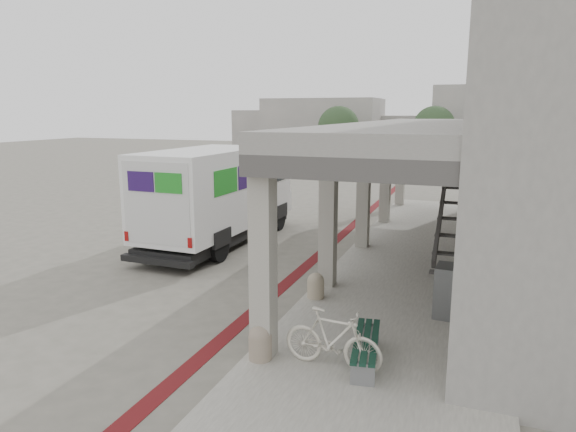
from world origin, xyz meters
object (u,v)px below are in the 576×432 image
at_px(fedex_truck, 220,193).
at_px(utility_cabinet, 447,291).
at_px(bench, 366,346).
at_px(bicycle_cream, 333,339).

relative_size(fedex_truck, utility_cabinet, 6.87).
relative_size(bench, bicycle_cream, 1.08).
xyz_separation_m(fedex_truck, utility_cabinet, (7.54, -4.23, -1.03)).
height_order(fedex_truck, utility_cabinet, fedex_truck).
bearing_deg(fedex_truck, bicycle_cream, -49.47).
xyz_separation_m(utility_cabinet, bicycle_cream, (-1.64, -3.00, -0.03)).
bearing_deg(fedex_truck, bench, -45.73).
bearing_deg(bench, utility_cabinet, 58.02).
relative_size(fedex_truck, bicycle_cream, 4.39).
height_order(bench, utility_cabinet, utility_cabinet).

